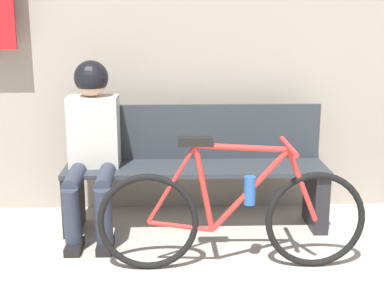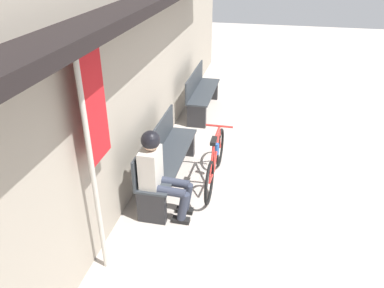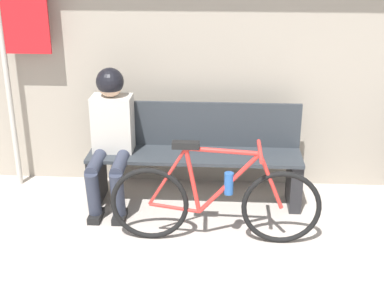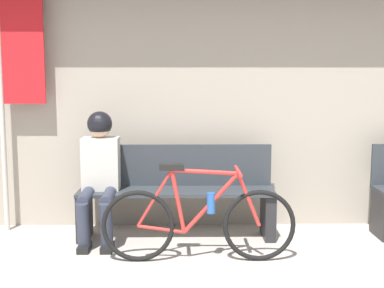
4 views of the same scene
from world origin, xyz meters
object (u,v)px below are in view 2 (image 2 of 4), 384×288
at_px(banner_pole, 94,132).
at_px(bicycle, 215,161).
at_px(park_bench_far, 201,93).
at_px(person_seated, 159,169).
at_px(park_bench_near, 166,159).

bearing_deg(banner_pole, bicycle, -27.51).
relative_size(bicycle, banner_pole, 0.67).
height_order(park_bench_far, banner_pole, banner_pole).
relative_size(person_seated, park_bench_far, 0.76).
height_order(bicycle, banner_pole, banner_pole).
bearing_deg(banner_pole, park_bench_far, -2.99).
bearing_deg(park_bench_near, park_bench_far, -0.07).
height_order(person_seated, banner_pole, banner_pole).
distance_m(park_bench_near, banner_pole, 1.94).
xyz_separation_m(park_bench_near, person_seated, (-0.70, -0.12, 0.28)).
xyz_separation_m(bicycle, banner_pole, (-1.73, 0.90, 1.23)).
height_order(park_bench_near, banner_pole, banner_pole).
bearing_deg(park_bench_near, banner_pole, 171.97).
distance_m(park_bench_far, banner_pole, 4.38).
relative_size(park_bench_far, banner_pole, 0.66).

